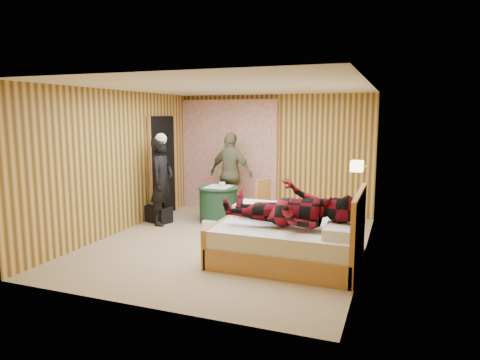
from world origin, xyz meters
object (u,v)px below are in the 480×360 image
at_px(wall_lamp, 357,166).
at_px(chair_far, 229,189).
at_px(round_table, 219,204).
at_px(woman_standing, 162,181).
at_px(man_at_table, 231,174).
at_px(man_on_bed, 289,197).
at_px(chair_near, 258,199).
at_px(duffel_bag, 158,214).
at_px(bed, 290,239).
at_px(nightstand, 350,235).

relative_size(wall_lamp, chair_far, 0.28).
height_order(round_table, woman_standing, woman_standing).
bearing_deg(man_at_table, wall_lamp, 162.77).
bearing_deg(man_on_bed, chair_near, 119.70).
xyz_separation_m(round_table, man_on_bed, (1.88, -1.92, 0.61)).
height_order(chair_far, man_at_table, man_at_table).
bearing_deg(duffel_bag, round_table, 37.71).
xyz_separation_m(chair_near, duffel_bag, (-1.98, -0.28, -0.38)).
relative_size(bed, man_on_bed, 1.13).
relative_size(duffel_bag, man_on_bed, 0.32).
bearing_deg(man_at_table, chair_near, 148.57).
relative_size(nightstand, duffel_bag, 1.00).
bearing_deg(woman_standing, duffel_bag, 55.53).
height_order(wall_lamp, woman_standing, woman_standing).
height_order(chair_far, man_on_bed, man_on_bed).
height_order(wall_lamp, chair_far, wall_lamp).
bearing_deg(man_at_table, chair_far, 62.85).
xyz_separation_m(wall_lamp, round_table, (-2.66, 0.79, -0.95)).
relative_size(bed, nightstand, 3.59).
bearing_deg(man_at_table, nightstand, 158.04).
bearing_deg(man_on_bed, man_at_table, 126.04).
bearing_deg(nightstand, man_on_bed, -130.11).
xyz_separation_m(nightstand, man_on_bed, (-0.73, -0.87, 0.69)).
xyz_separation_m(wall_lamp, bed, (-0.80, -0.91, -0.99)).
xyz_separation_m(chair_near, woman_standing, (-1.79, -0.40, 0.29)).
xyz_separation_m(round_table, woman_standing, (-0.93, -0.54, 0.48)).
relative_size(chair_far, duffel_bag, 1.67).
height_order(chair_far, duffel_bag, chair_far).
distance_m(man_at_table, man_on_bed, 3.20).
bearing_deg(nightstand, wall_lamp, 80.91).
bearing_deg(woman_standing, bed, -114.64).
bearing_deg(duffel_bag, woman_standing, -15.10).
xyz_separation_m(woman_standing, man_on_bed, (2.81, -1.38, 0.14)).
xyz_separation_m(chair_far, woman_standing, (-0.90, -1.17, 0.29)).
bearing_deg(chair_near, chair_far, -111.75).
relative_size(duffel_bag, woman_standing, 0.34).
bearing_deg(bed, man_at_table, 128.21).
bearing_deg(chair_far, round_table, -106.40).
distance_m(nightstand, round_table, 2.82).
height_order(chair_near, woman_standing, woman_standing).
distance_m(chair_far, woman_standing, 1.50).
distance_m(wall_lamp, chair_far, 3.13).
relative_size(chair_near, man_on_bed, 0.52).
bearing_deg(wall_lamp, man_at_table, 151.36).
height_order(duffel_bag, man_at_table, man_at_table).
bearing_deg(chair_near, bed, 51.56).
xyz_separation_m(chair_far, duffel_bag, (-1.09, -1.05, -0.38)).
distance_m(bed, man_at_table, 3.05).
xyz_separation_m(wall_lamp, man_at_table, (-2.66, 1.45, -0.44)).
distance_m(chair_far, duffel_bag, 1.56).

